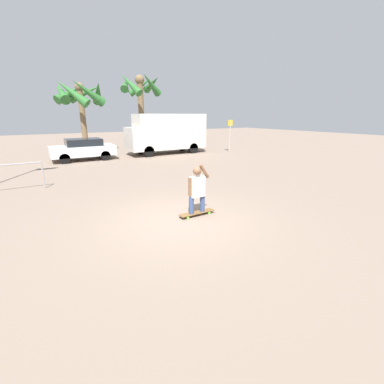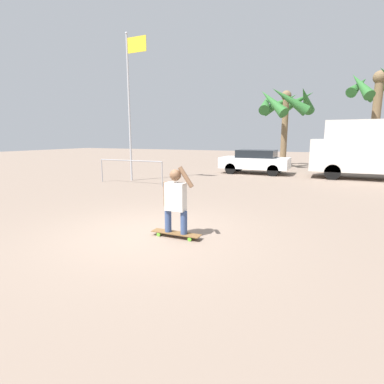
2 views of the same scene
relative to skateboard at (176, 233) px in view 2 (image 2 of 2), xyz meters
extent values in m
plane|color=gray|center=(-0.66, -0.01, -0.08)|extent=(80.00, 80.00, 0.00)
cube|color=brown|center=(0.00, 0.00, 0.01)|extent=(1.09, 0.24, 0.02)
cylinder|color=#66C633|center=(-0.36, -0.10, -0.04)|extent=(0.08, 0.03, 0.08)
cylinder|color=#66C633|center=(-0.36, 0.10, -0.04)|extent=(0.08, 0.03, 0.08)
cylinder|color=#66C633|center=(0.36, -0.10, -0.04)|extent=(0.08, 0.03, 0.08)
cylinder|color=#66C633|center=(0.36, 0.10, -0.04)|extent=(0.08, 0.03, 0.08)
cylinder|color=#384C7A|center=(-0.19, 0.00, 0.26)|extent=(0.14, 0.14, 0.48)
cylinder|color=#384C7A|center=(0.19, 0.00, 0.26)|extent=(0.14, 0.14, 0.48)
cube|color=silver|center=(0.00, 0.00, 0.79)|extent=(0.41, 0.22, 0.58)
sphere|color=brown|center=(0.00, 0.00, 1.24)|extent=(0.24, 0.24, 0.24)
cylinder|color=brown|center=(-0.24, 0.00, 0.82)|extent=(0.09, 0.09, 0.52)
cylinder|color=brown|center=(0.24, 0.00, 1.21)|extent=(0.34, 0.09, 0.43)
cylinder|color=black|center=(2.99, 10.94, 0.30)|extent=(0.76, 0.28, 0.76)
cylinder|color=black|center=(2.99, 12.67, 0.30)|extent=(0.76, 0.28, 0.76)
cube|color=silver|center=(2.90, 11.80, 1.10)|extent=(2.04, 2.01, 1.60)
cube|color=black|center=(2.49, 11.80, 1.42)|extent=(0.04, 1.71, 0.80)
cube|color=silver|center=(3.21, 11.80, 2.35)|extent=(1.43, 1.85, 0.91)
cylinder|color=black|center=(-2.30, 11.09, 0.23)|extent=(0.61, 0.22, 0.61)
cylinder|color=black|center=(-2.30, 12.71, 0.23)|extent=(0.61, 0.22, 0.61)
cylinder|color=black|center=(0.08, 11.09, 0.23)|extent=(0.61, 0.22, 0.61)
cylinder|color=black|center=(0.08, 12.71, 0.23)|extent=(0.61, 0.22, 0.61)
cube|color=white|center=(-1.11, 11.90, 0.54)|extent=(3.84, 1.83, 0.62)
cube|color=black|center=(-1.01, 11.90, 1.06)|extent=(2.11, 1.61, 0.43)
cylinder|color=brown|center=(5.39, 18.30, 2.87)|extent=(0.53, 0.53, 5.91)
sphere|color=brown|center=(5.39, 18.30, 5.83)|extent=(0.85, 0.85, 0.85)
cone|color=#2D6B2D|center=(4.25, 18.84, 5.48)|extent=(1.73, 2.63, 1.80)
cone|color=#2D6B2D|center=(4.29, 17.67, 5.34)|extent=(1.81, 2.44, 2.16)
cylinder|color=brown|center=(-0.16, 16.37, 2.34)|extent=(0.41, 0.41, 4.84)
sphere|color=brown|center=(-0.16, 16.37, 4.75)|extent=(0.66, 0.66, 0.66)
cone|color=#2D6B2D|center=(1.13, 16.21, 4.40)|extent=(1.06, 2.71, 1.83)
cone|color=#2D6B2D|center=(0.42, 17.53, 4.45)|extent=(2.71, 1.84, 1.67)
cone|color=#2D6B2D|center=(-0.72, 17.54, 4.40)|extent=(2.69, 1.80, 1.84)
cone|color=#2D6B2D|center=(-1.45, 16.26, 4.37)|extent=(0.94, 2.66, 1.91)
cone|color=#2D6B2D|center=(-0.87, 15.29, 4.28)|extent=(2.48, 1.97, 2.16)
cone|color=#2D6B2D|center=(0.22, 15.13, 4.33)|extent=(2.66, 1.43, 2.02)
cylinder|color=#B7B7BC|center=(-5.88, 6.57, 3.22)|extent=(0.09, 0.09, 6.61)
sphere|color=#B7B7BC|center=(-5.88, 6.57, 6.58)|extent=(0.12, 0.12, 0.12)
cube|color=yellow|center=(-5.35, 6.57, 6.05)|extent=(0.98, 0.02, 0.66)
cylinder|color=#99999E|center=(-5.24, 5.61, 0.97)|extent=(3.26, 0.05, 0.05)
cylinder|color=#99999E|center=(-6.87, 5.61, 0.44)|extent=(0.04, 0.04, 1.05)
cylinder|color=#99999E|center=(-3.61, 5.61, 0.44)|extent=(0.04, 0.04, 1.05)
camera|label=1|loc=(-3.74, -5.86, 2.72)|focal=24.00mm
camera|label=2|loc=(2.82, -5.34, 1.99)|focal=28.00mm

